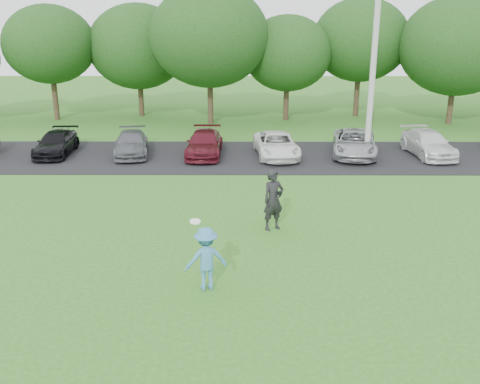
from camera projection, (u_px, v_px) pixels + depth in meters
name	position (u px, v px, depth m)	size (l,w,h in m)	color
ground	(239.00, 279.00, 14.39)	(100.00, 100.00, 0.00)	#2D691E
parking_lot	(241.00, 156.00, 26.72)	(32.00, 6.50, 0.03)	black
utility_pole	(375.00, 45.00, 24.62)	(0.28, 0.28, 10.85)	#ACADA8
frisbee_player	(206.00, 259.00, 13.63)	(1.22, 0.90, 1.96)	teal
camera_bystander	(273.00, 200.00, 17.42)	(0.88, 0.78, 2.03)	black
parked_cars	(249.00, 144.00, 26.67)	(27.72, 4.85, 1.26)	#591613
tree_row	(265.00, 45.00, 34.43)	(42.39, 9.85, 8.64)	#38281C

